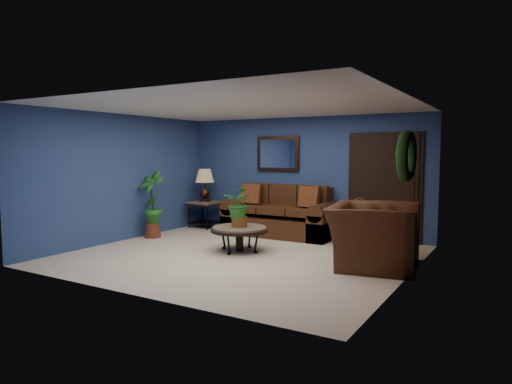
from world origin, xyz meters
The scene contains 18 objects.
floor centered at (0.00, 0.00, 0.00)m, with size 5.50×5.50×0.00m, color beige.
wall_back centered at (0.00, 2.50, 1.25)m, with size 5.50×0.04×2.50m, color navy.
wall_left centered at (-2.75, 0.00, 1.25)m, with size 0.04×5.00×2.50m, color navy.
wall_right_brick centered at (2.75, 0.00, 1.25)m, with size 0.04×5.00×2.50m, color maroon.
ceiling centered at (0.00, 0.00, 2.50)m, with size 5.50×5.00×0.02m, color white.
crown_molding centered at (2.72, 0.00, 2.43)m, with size 0.03×5.00×0.14m, color white.
wall_mirror centered at (-0.60, 2.46, 1.72)m, with size 1.02×0.06×0.77m, color #3E2416.
closet_door centered at (1.75, 2.47, 1.05)m, with size 1.44×0.06×2.18m, color black.
wreath centered at (2.69, 0.05, 1.70)m, with size 0.72×0.72×0.16m, color black.
sofa centered at (-0.31, 2.09, 0.35)m, with size 2.36×1.02×1.06m.
coffee_table centered at (-0.20, 0.27, 0.38)m, with size 1.02×1.02×0.44m.
end_table centered at (-2.30, 2.05, 0.47)m, with size 0.67×0.67×0.61m.
table_lamp centered at (-2.30, 2.05, 1.08)m, with size 0.44×0.44×0.73m.
side_chair centered at (1.36, 2.11, 0.49)m, with size 0.41×0.41×0.87m.
armchair centered at (2.15, 0.44, 0.48)m, with size 1.47×1.28×0.95m, color #402712.
coffee_plant centered at (-0.20, 0.27, 0.82)m, with size 0.54×0.48×0.71m.
floor_plant centered at (2.35, 0.76, 0.44)m, with size 0.44×0.38×0.84m.
tall_plant centered at (-2.45, 0.46, 0.75)m, with size 0.66×0.50×1.40m.
Camera 1 is at (4.11, -6.44, 1.75)m, focal length 32.00 mm.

